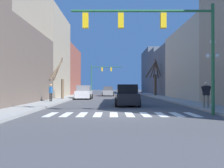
{
  "coord_description": "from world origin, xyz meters",
  "views": [
    {
      "loc": [
        -0.55,
        -15.43,
        1.59
      ],
      "look_at": [
        -0.48,
        24.45,
        2.01
      ],
      "focal_mm": 42.0,
      "sensor_mm": 36.0,
      "label": 1
    }
  ],
  "objects": [
    {
      "name": "car_at_intersection",
      "position": [
        1.76,
        17.3,
        0.76
      ],
      "size": [
        2.18,
        4.12,
        1.63
      ],
      "rotation": [
        0.0,
        0.0,
        1.57
      ],
      "color": "silver",
      "rests_on": "ground_plane"
    },
    {
      "name": "car_driving_away_lane",
      "position": [
        0.7,
        6.59,
        0.82
      ],
      "size": [
        2.0,
        4.78,
        1.78
      ],
      "rotation": [
        0.0,
        0.0,
        1.57
      ],
      "color": "black",
      "rests_on": "ground_plane"
    },
    {
      "name": "street_tree_left_far",
      "position": [
        -6.73,
        15.85,
        2.26
      ],
      "size": [
        1.59,
        1.92,
        4.94
      ],
      "color": "brown",
      "rests_on": "sidewalk_left"
    },
    {
      "name": "car_parked_left_far",
      "position": [
        -4.2,
        18.48,
        0.82
      ],
      "size": [
        2.1,
        4.56,
        1.77
      ],
      "rotation": [
        0.0,
        0.0,
        1.57
      ],
      "color": "silver",
      "rests_on": "ground_plane"
    },
    {
      "name": "traffic_signal_far",
      "position": [
        -3.17,
        42.41,
        4.64
      ],
      "size": [
        6.84,
        0.28,
        6.39
      ],
      "color": "#236038",
      "rests_on": "ground_plane"
    },
    {
      "name": "pedestrian_near_right_corner",
      "position": [
        5.9,
        2.49,
        1.21
      ],
      "size": [
        0.77,
        0.31,
        1.79
      ],
      "rotation": [
        0.0,
        0.0,
        0.18
      ],
      "color": "#7A705B",
      "rests_on": "sidewalk_right"
    },
    {
      "name": "street_lamp_right_corner",
      "position": [
        6.32,
        2.34,
        3.45
      ],
      "size": [
        0.95,
        0.36,
        4.69
      ],
      "color": "black",
      "rests_on": "sidewalk_right"
    },
    {
      "name": "pedestrian_on_left_sidewalk",
      "position": [
        -6.59,
        10.38,
        1.16
      ],
      "size": [
        0.32,
        0.73,
        1.71
      ],
      "rotation": [
        0.0,
        0.0,
        1.3
      ],
      "color": "black",
      "rests_on": "sidewalk_left"
    },
    {
      "name": "street_tree_right_far",
      "position": [
        6.73,
        28.88,
        3.18
      ],
      "size": [
        2.6,
        3.43,
        6.1
      ],
      "color": "#473828",
      "rests_on": "sidewalk_right"
    },
    {
      "name": "car_parked_right_near",
      "position": [
        -1.22,
        29.68,
        0.77
      ],
      "size": [
        1.96,
        4.62,
        1.64
      ],
      "rotation": [
        0.0,
        0.0,
        -1.57
      ],
      "color": "gray",
      "rests_on": "ground_plane"
    },
    {
      "name": "traffic_signal_near",
      "position": [
        2.11,
        -0.76,
        4.7
      ],
      "size": [
        8.04,
        0.28,
        6.25
      ],
      "color": "#236038",
      "rests_on": "ground_plane"
    },
    {
      "name": "crosswalk_stripes",
      "position": [
        0.0,
        -0.48,
        0.0
      ],
      "size": [
        8.55,
        2.6,
        0.01
      ],
      "color": "white",
      "rests_on": "ground_plane"
    },
    {
      "name": "sidewalk_left",
      "position": [
        -6.56,
        0.0,
        0.07
      ],
      "size": [
        2.39,
        90.0,
        0.15
      ],
      "color": "#9E9E99",
      "rests_on": "ground_plane"
    },
    {
      "name": "ground_plane",
      "position": [
        0.0,
        0.0,
        0.0
      ],
      "size": [
        240.0,
        240.0,
        0.0
      ],
      "primitive_type": "plane",
      "color": "#4C4C4F"
    },
    {
      "name": "building_row_right",
      "position": [
        10.76,
        26.26,
        4.94
      ],
      "size": [
        6.0,
        64.42,
        10.88
      ],
      "color": "tan",
      "rests_on": "ground_plane"
    },
    {
      "name": "building_row_left",
      "position": [
        -10.76,
        19.8,
        5.11
      ],
      "size": [
        6.0,
        51.12,
        12.29
      ],
      "color": "#66564C",
      "rests_on": "ground_plane"
    }
  ]
}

